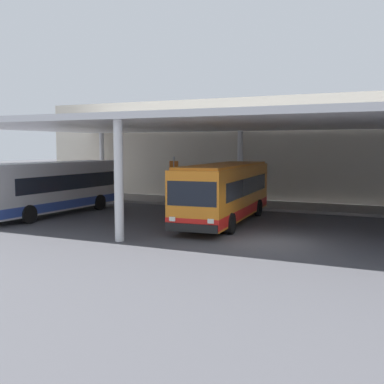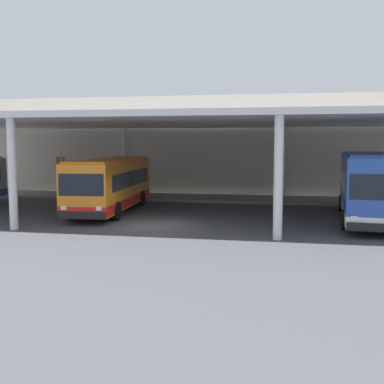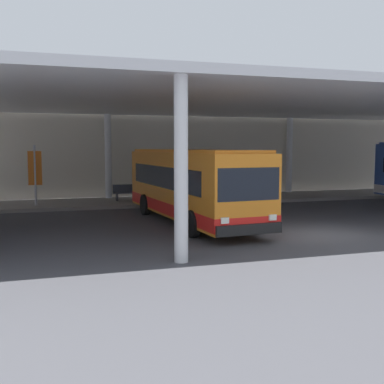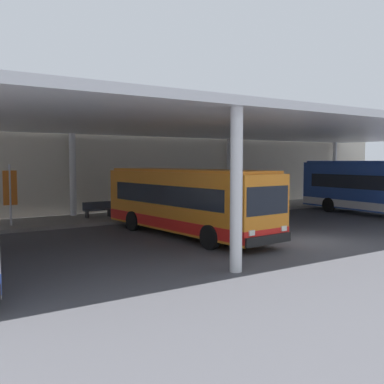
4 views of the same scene
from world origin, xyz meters
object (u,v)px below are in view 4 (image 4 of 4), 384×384
(bench_waiting, at_px, (98,209))
(banner_sign, at_px, (10,191))
(bus_second_bay, at_px, (186,201))
(bus_middle_bay, at_px, (379,188))

(bench_waiting, xyz_separation_m, banner_sign, (-5.12, -0.88, 1.32))
(bus_second_bay, bearing_deg, bus_middle_bay, -1.83)
(bench_waiting, height_order, banner_sign, banner_sign)
(bench_waiting, bearing_deg, banner_sign, -170.28)
(banner_sign, bearing_deg, bench_waiting, 9.72)
(bus_second_bay, distance_m, banner_sign, 9.42)
(bus_middle_bay, distance_m, bench_waiting, 17.92)
(bus_middle_bay, distance_m, banner_sign, 22.27)
(bus_second_bay, height_order, bus_middle_bay, bus_middle_bay)
(bus_second_bay, relative_size, banner_sign, 3.34)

